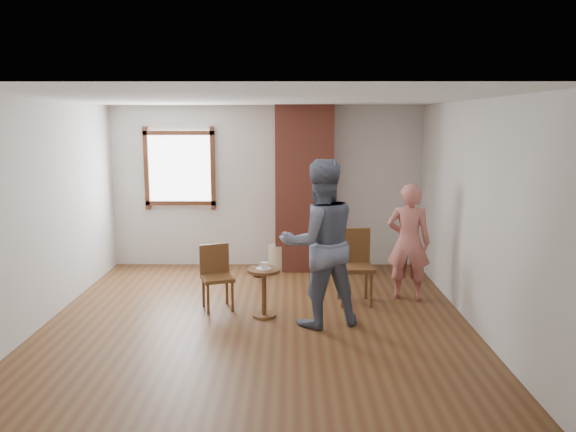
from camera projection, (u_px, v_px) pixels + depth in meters
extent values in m
plane|color=brown|center=(257.00, 323.00, 6.61)|extent=(5.50, 5.50, 0.00)
cube|color=silver|center=(267.00, 187.00, 9.10)|extent=(5.00, 0.04, 2.60)
cube|color=silver|center=(38.00, 215.00, 6.40)|extent=(0.04, 5.50, 2.60)
cube|color=silver|center=(476.00, 215.00, 6.38)|extent=(0.04, 5.50, 2.60)
cube|color=white|center=(255.00, 99.00, 6.17)|extent=(5.00, 5.50, 0.04)
cube|color=#552B18|center=(180.00, 168.00, 9.02)|extent=(1.14, 0.06, 1.34)
cube|color=white|center=(180.00, 168.00, 9.04)|extent=(1.00, 0.02, 1.20)
cube|color=#AD503D|center=(304.00, 189.00, 8.85)|extent=(0.90, 0.50, 2.60)
cylinder|color=#C6B48F|center=(278.00, 257.00, 8.94)|extent=(0.34, 0.34, 0.41)
cylinder|color=black|center=(259.00, 271.00, 8.59)|extent=(0.21, 0.21, 0.16)
cube|color=brown|center=(217.00, 278.00, 7.05)|extent=(0.48, 0.48, 0.04)
cylinder|color=brown|center=(208.00, 299.00, 6.89)|extent=(0.04, 0.04, 0.40)
cylinder|color=brown|center=(232.00, 296.00, 6.99)|extent=(0.04, 0.04, 0.40)
cylinder|color=brown|center=(203.00, 291.00, 7.17)|extent=(0.04, 0.04, 0.40)
cylinder|color=brown|center=(227.00, 289.00, 7.27)|extent=(0.04, 0.04, 0.40)
cube|color=brown|center=(214.00, 259.00, 7.17)|extent=(0.37, 0.16, 0.40)
cube|color=brown|center=(355.00, 268.00, 7.26)|extent=(0.47, 0.47, 0.05)
cylinder|color=brown|center=(343.00, 290.00, 7.11)|extent=(0.04, 0.04, 0.48)
cylinder|color=brown|center=(371.00, 290.00, 7.13)|extent=(0.04, 0.04, 0.48)
cylinder|color=brown|center=(339.00, 282.00, 7.47)|extent=(0.04, 0.04, 0.48)
cylinder|color=brown|center=(366.00, 281.00, 7.49)|extent=(0.04, 0.04, 0.48)
cube|color=brown|center=(353.00, 246.00, 7.42)|extent=(0.45, 0.06, 0.48)
cylinder|color=brown|center=(264.00, 270.00, 6.75)|extent=(0.40, 0.40, 0.04)
cylinder|color=brown|center=(264.00, 294.00, 6.80)|extent=(0.06, 0.06, 0.54)
cylinder|color=brown|center=(264.00, 315.00, 6.84)|extent=(0.28, 0.28, 0.03)
cylinder|color=white|center=(264.00, 268.00, 6.75)|extent=(0.18, 0.18, 0.01)
cube|color=silver|center=(265.00, 266.00, 6.74)|extent=(0.08, 0.07, 0.06)
imported|color=#151D39|center=(320.00, 243.00, 6.45)|extent=(1.11, 0.97, 1.94)
imported|color=#CA6F65|center=(409.00, 242.00, 7.40)|extent=(0.64, 0.50, 1.55)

